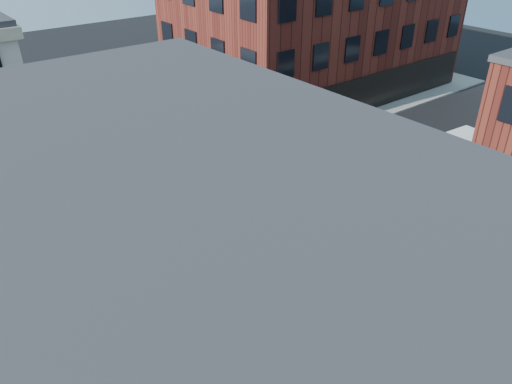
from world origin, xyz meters
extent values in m
plane|color=black|center=(0.00, 0.00, 0.00)|extent=(120.00, 120.00, 0.00)
cube|color=gray|center=(21.00, 21.00, 0.07)|extent=(30.00, 30.00, 0.15)
cube|color=#441611|center=(20.50, 16.00, 6.00)|extent=(25.00, 16.00, 12.00)
cylinder|color=black|center=(7.50, 10.00, 0.89)|extent=(0.18, 0.18, 1.47)
cylinder|color=black|center=(7.50, 10.00, 1.62)|extent=(0.12, 0.12, 1.47)
sphere|color=#17360E|center=(7.50, 10.00, 3.30)|extent=(2.69, 2.69, 2.69)
sphere|color=#17360E|center=(7.75, 9.90, 2.75)|extent=(1.85, 1.85, 1.85)
cylinder|color=black|center=(7.50, 16.00, 0.81)|extent=(0.18, 0.18, 1.33)
cylinder|color=black|center=(7.50, 16.00, 1.48)|extent=(0.12, 0.12, 1.33)
sphere|color=#17360E|center=(7.50, 16.00, 3.00)|extent=(2.43, 2.43, 2.43)
sphere|color=#17360E|center=(7.75, 15.90, 2.51)|extent=(1.67, 1.67, 1.67)
cylinder|color=black|center=(-6.80, -6.80, 2.30)|extent=(0.12, 0.12, 4.60)
cylinder|color=black|center=(-6.80, -6.80, 0.30)|extent=(0.28, 0.28, 0.30)
cube|color=#053819|center=(-6.25, -6.80, 3.15)|extent=(1.10, 0.03, 0.22)
cube|color=#053819|center=(-6.80, -6.25, 3.40)|extent=(0.03, 1.10, 0.22)
imported|color=black|center=(-6.45, -6.70, 3.90)|extent=(0.22, 0.18, 1.10)
imported|color=black|center=(-6.90, -6.45, 3.90)|extent=(0.18, 0.22, 1.10)
cube|color=white|center=(12.47, -4.72, 2.08)|extent=(5.91, 2.91, 3.07)
cube|color=#A11A0E|center=(12.37, -5.97, 2.08)|extent=(2.17, 0.21, 0.69)
cube|color=#A11A0E|center=(12.56, -3.47, 2.08)|extent=(2.17, 0.21, 0.69)
cube|color=silver|center=(8.72, -4.43, 1.53)|extent=(2.16, 2.52, 1.98)
cube|color=black|center=(7.78, -4.36, 1.88)|extent=(0.24, 1.88, 0.89)
cube|color=black|center=(11.28, -4.63, 0.49)|extent=(7.96, 1.60, 0.25)
cylinder|color=black|center=(8.64, -5.47, 0.49)|extent=(1.01, 0.42, 0.99)
cylinder|color=black|center=(8.80, -3.40, 0.49)|extent=(1.01, 0.42, 0.99)
cylinder|color=black|center=(12.19, -5.74, 0.49)|extent=(1.01, 0.42, 0.99)
cylinder|color=black|center=(12.35, -3.67, 0.49)|extent=(1.01, 0.42, 0.99)
cylinder|color=black|center=(14.56, -5.92, 0.49)|extent=(1.01, 0.42, 0.99)
cylinder|color=black|center=(14.72, -3.85, 0.49)|extent=(1.01, 0.42, 0.99)
cube|color=orange|center=(-5.33, -4.10, 0.02)|extent=(0.48, 0.48, 0.04)
cone|color=orange|center=(-5.33, -4.10, 0.36)|extent=(0.45, 0.45, 0.72)
cylinder|color=white|center=(-5.33, -4.10, 0.47)|extent=(0.28, 0.28, 0.08)
camera|label=1|loc=(-14.29, -19.07, 16.22)|focal=35.00mm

